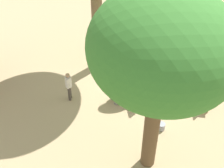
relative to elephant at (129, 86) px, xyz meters
name	(u,v)px	position (x,y,z in m)	size (l,w,h in m)	color
ground_plane	(138,91)	(0.67, -0.59, -0.93)	(60.00, 60.00, 0.00)	tan
elephant	(129,86)	(0.00, 0.00, 0.00)	(1.41, 2.10, 1.45)	slate
person_handler	(69,84)	(0.25, 2.98, 0.02)	(0.51, 0.32, 1.62)	#3F3833
shade_tree_main	(162,48)	(-3.84, -0.37, 4.47)	(4.86, 4.45, 7.18)	brown
wooden_bench	(204,97)	(-0.58, -3.72, -0.45)	(1.46, 0.75, 0.88)	#9E7A51
picnic_table_near	(169,31)	(6.08, -3.46, -0.34)	(1.96, 1.97, 0.78)	brown
feed_bucket	(161,126)	(-2.10, -1.29, -0.77)	(0.36, 0.36, 0.32)	gray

